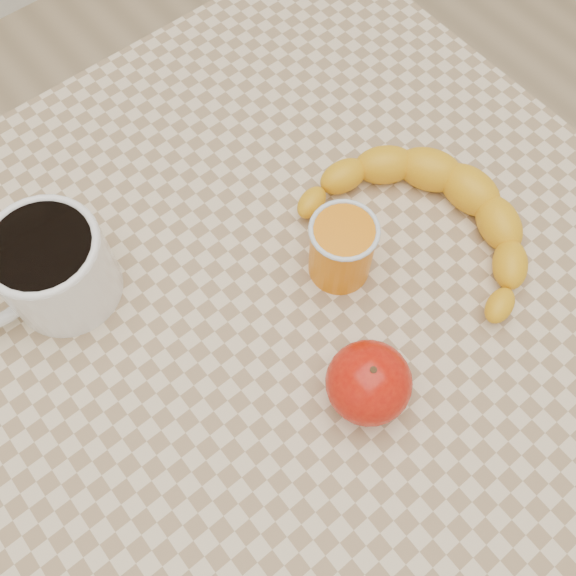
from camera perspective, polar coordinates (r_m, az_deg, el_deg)
ground at (r=1.38m, az=-0.00°, el=-14.04°), size 3.00×3.00×0.00m
table at (r=0.74m, az=-0.00°, el=-3.56°), size 0.80×0.80×0.75m
coffee_mug at (r=0.66m, az=-20.34°, el=1.73°), size 0.16×0.11×0.09m
orange_juice_glass at (r=0.64m, az=4.79°, el=3.52°), size 0.07×0.07×0.08m
apple at (r=0.59m, az=7.18°, el=-8.35°), size 0.09×0.09×0.07m
banana at (r=0.69m, az=12.46°, el=5.80°), size 0.28×0.35×0.05m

